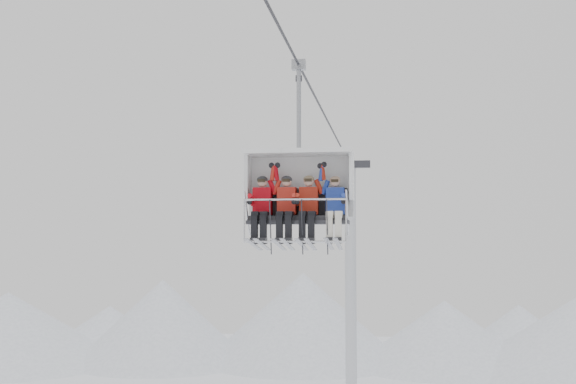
# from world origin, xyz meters

# --- Properties ---
(ridgeline) EXTENTS (72.00, 21.00, 7.00)m
(ridgeline) POSITION_xyz_m (-1.58, 42.05, 2.84)
(ridgeline) COLOR silver
(ridgeline) RESTS_ON ground
(lift_tower_right) EXTENTS (2.00, 1.80, 13.48)m
(lift_tower_right) POSITION_xyz_m (0.00, 22.00, 5.78)
(lift_tower_right) COLOR silver
(lift_tower_right) RESTS_ON ground
(haul_cable) EXTENTS (0.06, 50.00, 0.06)m
(haul_cable) POSITION_xyz_m (0.00, 0.00, 13.30)
(haul_cable) COLOR #303035
(haul_cable) RESTS_ON lift_tower_left
(chairlift_carrier) EXTENTS (2.31, 1.17, 3.98)m
(chairlift_carrier) POSITION_xyz_m (0.00, 1.80, 10.66)
(chairlift_carrier) COLOR black
(chairlift_carrier) RESTS_ON haul_cable
(skier_far_left) EXTENTS (0.40, 1.69, 1.59)m
(skier_far_left) POSITION_xyz_m (-0.78, 1.49, 10.20)
(skier_far_left) COLOR #BB0712
(skier_far_left) RESTS_ON chairlift_carrier
(skier_center_left) EXTENTS (0.40, 1.69, 1.59)m
(skier_center_left) POSITION_xyz_m (-0.25, 1.49, 10.20)
(skier_center_left) COLOR red
(skier_center_left) RESTS_ON chairlift_carrier
(skier_center_right) EXTENTS (0.40, 1.69, 1.59)m
(skier_center_right) POSITION_xyz_m (0.23, 1.49, 10.20)
(skier_center_right) COLOR #A52313
(skier_center_right) RESTS_ON chairlift_carrier
(skier_far_right) EXTENTS (0.39, 1.69, 1.55)m
(skier_far_right) POSITION_xyz_m (0.79, 1.49, 10.19)
(skier_far_right) COLOR #213BA1
(skier_far_right) RESTS_ON chairlift_carrier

